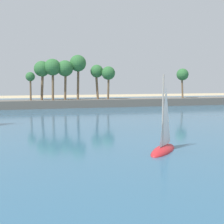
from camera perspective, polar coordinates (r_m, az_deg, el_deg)
sea at (r=57.64m, az=-12.82°, el=-0.03°), size 220.00×98.50×0.06m
palm_headland at (r=66.53m, az=-12.73°, el=3.21°), size 98.75×6.00×12.26m
sailboat_toward_headland at (r=25.22m, az=9.94°, el=-6.07°), size 4.25×4.47×6.88m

